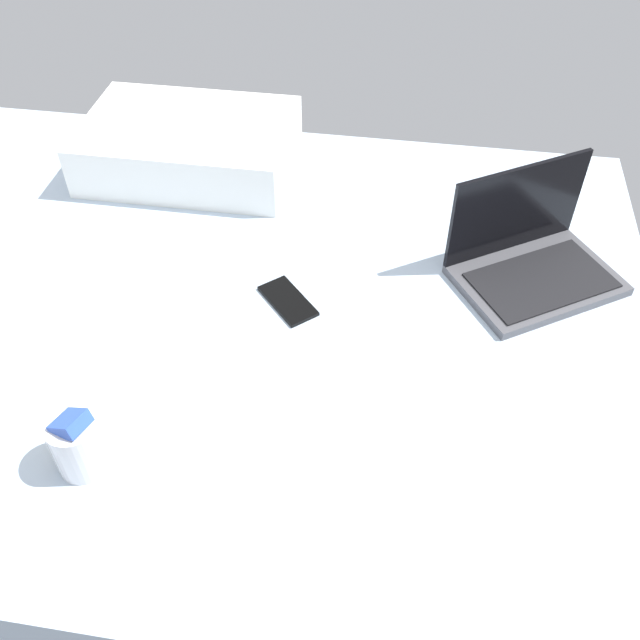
% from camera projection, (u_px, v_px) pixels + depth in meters
% --- Properties ---
extents(bed_mattress, '(1.80, 1.40, 0.18)m').
position_uv_depth(bed_mattress, '(229.00, 330.00, 1.55)').
color(bed_mattress, silver).
rests_on(bed_mattress, ground).
extents(laptop, '(0.40, 0.37, 0.23)m').
position_uv_depth(laptop, '(531.00, 259.00, 1.51)').
color(laptop, '#4C4C51').
rests_on(laptop, bed_mattress).
extents(snack_cup, '(0.10, 0.10, 0.14)m').
position_uv_depth(snack_cup, '(77.00, 442.00, 1.16)').
color(snack_cup, silver).
rests_on(snack_cup, bed_mattress).
extents(cell_phone, '(0.14, 0.15, 0.01)m').
position_uv_depth(cell_phone, '(288.00, 301.00, 1.48)').
color(cell_phone, black).
rests_on(cell_phone, bed_mattress).
extents(pillow, '(0.52, 0.36, 0.13)m').
position_uv_depth(pillow, '(189.00, 146.00, 1.79)').
color(pillow, white).
rests_on(pillow, bed_mattress).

